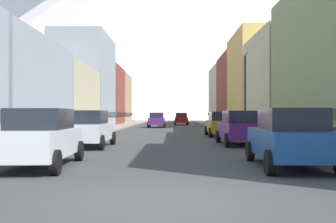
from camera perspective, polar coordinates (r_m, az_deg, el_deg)
The scene contains 24 objects.
ground_plane at distance 7.66m, azimuth -1.36°, elevation -12.51°, with size 400.00×400.00×0.00m, color #3E3E3E.
sidewalk_left at distance 43.01m, azimuth -8.12°, elevation -2.40°, with size 2.50×100.00×0.15m, color gray.
sidewalk_right at distance 42.93m, azimuth 8.62°, elevation -2.41°, with size 2.50×100.00×0.15m, color gray.
storefront_left_2 at distance 38.79m, azimuth -16.04°, elevation 1.60°, with size 6.97×11.54×6.08m.
storefront_left_3 at distance 50.32m, azimuth -11.89°, elevation 4.01°, with size 6.49×11.18×11.23m.
storefront_left_4 at distance 61.22m, azimuth -9.56°, elevation 2.09°, with size 6.35×10.87×8.76m.
storefront_left_5 at distance 72.22m, azimuth -9.46°, elevation 1.68°, with size 9.96×10.73×8.66m.
storefront_right_2 at distance 36.74m, azimuth 17.01°, elevation 3.62°, with size 6.55×10.89×8.61m.
storefront_right_3 at distance 48.24m, azimuth 13.43°, elevation 4.07°, with size 7.21×11.79×11.01m.
storefront_right_4 at distance 60.18m, azimuth 11.22°, elevation 2.84°, with size 7.99×12.01×10.27m.
storefront_right_5 at distance 73.15m, azimuth 8.72°, elevation 2.19°, with size 6.49×13.66×10.06m.
car_left_0 at distance 12.78m, azimuth -17.96°, elevation -3.54°, with size 2.23×4.47×1.78m.
car_left_1 at distance 19.73m, azimuth -11.29°, elevation -2.42°, with size 2.10×4.42×1.78m.
car_right_0 at distance 12.55m, azimuth 17.02°, elevation -3.60°, with size 2.20×4.46×1.78m.
car_right_1 at distance 21.10m, azimuth 10.27°, elevation -2.29°, with size 2.14×4.43×1.78m.
car_right_2 at distance 29.06m, azimuth 7.60°, elevation -1.76°, with size 2.08×4.41×1.78m.
car_driving_0 at distance 58.96m, azimuth 1.89°, elevation -1.05°, with size 2.06×4.40×1.78m.
car_driving_1 at distance 47.93m, azimuth -1.63°, elevation -1.21°, with size 2.06×4.40×1.78m.
potted_plant_0 at distance 23.02m, azimuth 17.65°, elevation -2.83°, with size 0.63×0.63×0.87m.
potted_plant_1 at distance 23.76m, azimuth 17.10°, elevation -2.44°, with size 0.74×0.74×1.05m.
potted_plant_2 at distance 23.11m, azimuth 17.57°, elevation -2.47°, with size 0.70×0.70×1.05m.
pedestrian_0 at distance 23.22m, azimuth 15.56°, elevation -2.24°, with size 0.36×0.36×1.52m.
streetlamp_right at distance 28.40m, azimuth 10.95°, elevation 4.44°, with size 0.36×0.36×5.86m.
mountain_backdrop at distance 276.04m, azimuth 2.16°, elevation 13.86°, with size 340.10×340.10×138.86m, color silver.
Camera 1 is at (0.25, -7.48, 1.61)m, focal length 42.67 mm.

